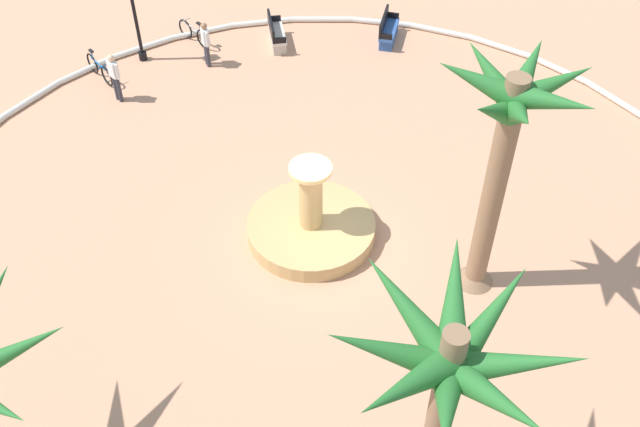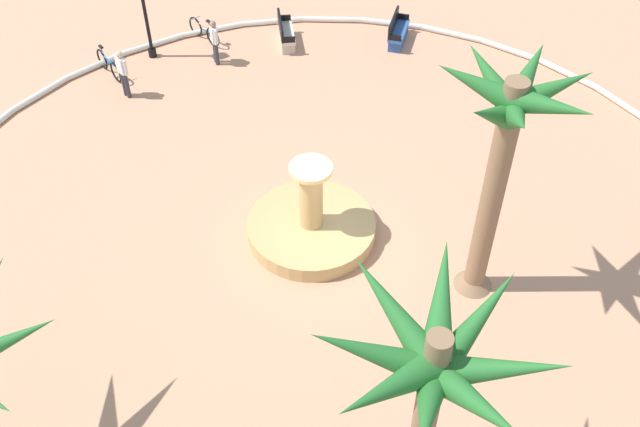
# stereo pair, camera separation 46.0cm
# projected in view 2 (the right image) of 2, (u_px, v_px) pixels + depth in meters

# --- Properties ---
(ground_plane) EXTENTS (80.00, 80.00, 0.00)m
(ground_plane) POSITION_uv_depth(u_px,v_px,m) (324.00, 243.00, 19.54)
(ground_plane) COLOR tan
(plaza_curb) EXTENTS (23.09, 23.09, 0.20)m
(plaza_curb) POSITION_uv_depth(u_px,v_px,m) (324.00, 240.00, 19.47)
(plaza_curb) COLOR silver
(plaza_curb) RESTS_ON ground
(fountain) EXTENTS (3.40, 3.40, 2.38)m
(fountain) POSITION_uv_depth(u_px,v_px,m) (311.00, 226.00, 19.54)
(fountain) COLOR tan
(fountain) RESTS_ON ground
(palm_tree_near_fountain) EXTENTS (4.01, 4.04, 5.78)m
(palm_tree_near_fountain) POSITION_uv_depth(u_px,v_px,m) (431.00, 377.00, 11.32)
(palm_tree_near_fountain) COLOR #8E6B4C
(palm_tree_near_fountain) RESTS_ON ground
(palm_tree_mid_plaza) EXTENTS (3.24, 3.36, 6.34)m
(palm_tree_mid_plaza) POSITION_uv_depth(u_px,v_px,m) (505.00, 142.00, 15.33)
(palm_tree_mid_plaza) COLOR #8E6B4C
(palm_tree_mid_plaza) RESTS_ON ground
(bench_east) EXTENTS (1.58, 1.37, 1.00)m
(bench_east) POSITION_uv_depth(u_px,v_px,m) (398.00, 33.00, 26.42)
(bench_east) COLOR #335BA8
(bench_east) RESTS_ON ground
(bench_west) EXTENTS (1.24, 1.63, 1.00)m
(bench_west) POSITION_uv_depth(u_px,v_px,m) (286.00, 35.00, 26.34)
(bench_west) COLOR beige
(bench_west) RESTS_ON ground
(bicycle_red_frame) EXTENTS (0.44, 1.72, 0.94)m
(bicycle_red_frame) POSITION_uv_depth(u_px,v_px,m) (109.00, 65.00, 24.91)
(bicycle_red_frame) COLOR black
(bicycle_red_frame) RESTS_ON ground
(bicycle_by_lamppost) EXTENTS (0.44, 1.72, 0.94)m
(bicycle_by_lamppost) POSITION_uv_depth(u_px,v_px,m) (204.00, 31.00, 26.46)
(bicycle_by_lamppost) COLOR black
(bicycle_by_lamppost) RESTS_ON ground
(person_cyclist_helmet) EXTENTS (0.24, 0.53, 1.69)m
(person_cyclist_helmet) POSITION_uv_depth(u_px,v_px,m) (123.00, 71.00, 23.62)
(person_cyclist_helmet) COLOR #33333D
(person_cyclist_helmet) RESTS_ON ground
(person_cyclist_photo) EXTENTS (0.28, 0.51, 1.63)m
(person_cyclist_photo) POSITION_uv_depth(u_px,v_px,m) (215.00, 40.00, 25.05)
(person_cyclist_photo) COLOR #33333D
(person_cyclist_photo) RESTS_ON ground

